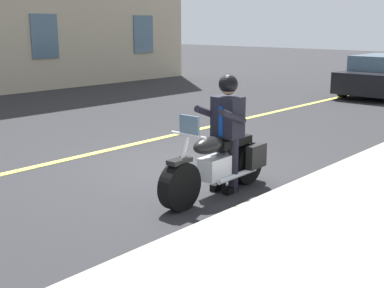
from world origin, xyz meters
name	(u,v)px	position (x,y,z in m)	size (l,w,h in m)	color
ground_plane	(184,169)	(0.00, 0.00, 0.00)	(80.00, 80.00, 0.00)	#28282B
lane_center_stripe	(111,149)	(0.00, -2.00, 0.01)	(60.00, 0.16, 0.01)	#E5DB4C
motorcycle_main	(219,164)	(0.61, 1.26, 0.45)	(2.22, 0.63, 1.26)	black
rider_main	(227,123)	(0.42, 1.25, 1.04)	(0.63, 0.56, 1.74)	black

